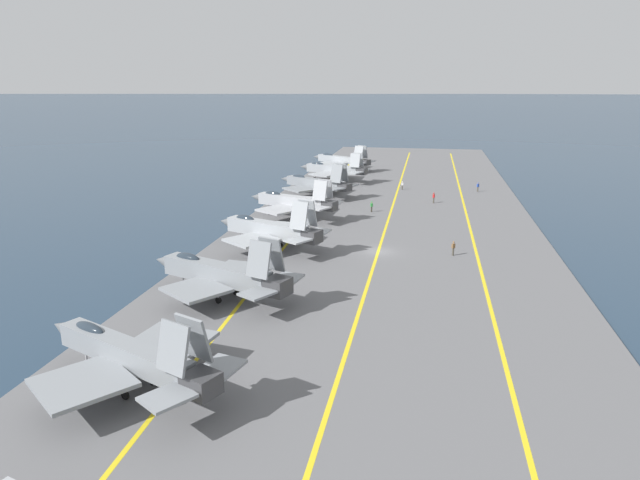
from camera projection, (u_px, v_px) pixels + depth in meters
name	position (u px, v px, depth m)	size (l,w,h in m)	color
ground_plane	(378.00, 254.00, 70.03)	(2000.00, 2000.00, 0.00)	#23384C
carrier_deck	(378.00, 253.00, 69.97)	(228.99, 42.88, 0.40)	slate
deck_stripe_foul_line	(477.00, 257.00, 67.80)	(206.09, 0.36, 0.01)	yellow
deck_stripe_centerline	(378.00, 251.00, 69.92)	(206.09, 0.36, 0.01)	yellow
deck_stripe_edge_line	(285.00, 246.00, 72.04)	(206.09, 0.36, 0.01)	yellow
parked_jet_second	(129.00, 354.00, 37.98)	(13.09, 16.42, 6.39)	gray
parked_jet_third	(219.00, 273.00, 54.31)	(12.21, 16.44, 6.62)	gray
parked_jet_fourth	(269.00, 229.00, 70.24)	(12.90, 15.43, 6.70)	#9EA3A8
parked_jet_fifth	(294.00, 202.00, 86.32)	(13.78, 15.22, 6.31)	#A8AAAF
parked_jet_sixth	(316.00, 183.00, 103.51)	(13.34, 15.73, 6.25)	gray
parked_jet_seventh	(334.00, 169.00, 118.19)	(13.30, 15.26, 6.18)	#9EA3A8
parked_jet_eighth	(342.00, 160.00, 134.37)	(13.35, 16.29, 5.99)	#9EA3A8
crew_green_vest	(372.00, 206.00, 90.78)	(0.46, 0.42, 1.73)	#383328
crew_red_vest	(434.00, 197.00, 97.50)	(0.45, 0.39, 1.81)	#4C473D
crew_brown_vest	(453.00, 248.00, 68.00)	(0.45, 0.46, 1.77)	#4C473D
crew_blue_vest	(478.00, 187.00, 107.53)	(0.44, 0.46, 1.78)	#4C473D
crew_white_vest	(402.00, 185.00, 109.74)	(0.27, 0.39, 1.65)	#4C473D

